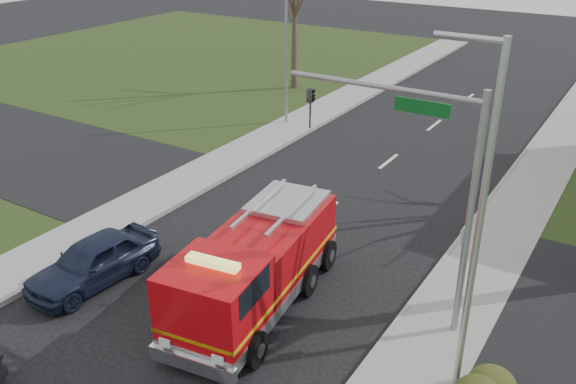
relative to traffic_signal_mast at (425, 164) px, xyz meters
The scene contains 8 objects.
ground 7.18m from the traffic_signal_mast, 163.94° to the right, with size 120.00×120.00×0.00m, color black.
sidewalk_right 4.97m from the traffic_signal_mast, 56.58° to the right, with size 2.40×80.00×0.15m, color gray.
sidewalk_left 12.41m from the traffic_signal_mast, behind, with size 2.40×80.00×0.15m, color gray.
traffic_signal_mast is the anchor object (origin of this frame).
streetlight_pole 2.78m from the traffic_signal_mast, 46.02° to the right, with size 1.48×0.16×8.40m.
utility_pole_far 17.38m from the traffic_signal_mast, 133.85° to the left, with size 0.14×0.14×7.00m, color gray.
fire_engine 5.61m from the traffic_signal_mast, 155.24° to the right, with size 3.38×7.12×2.77m.
parked_car_maroon 10.37m from the traffic_signal_mast, 158.99° to the right, with size 1.73×4.29×1.46m, color #192139.
Camera 1 is at (9.81, -12.28, 10.55)m, focal length 38.00 mm.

